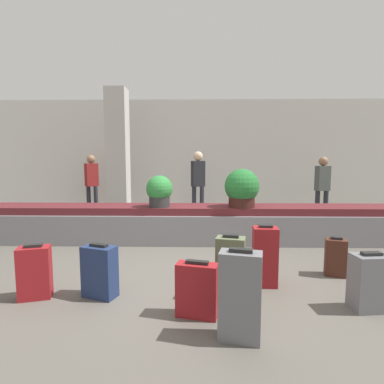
{
  "coord_description": "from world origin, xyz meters",
  "views": [
    {
      "loc": [
        0.11,
        -3.73,
        1.47
      ],
      "look_at": [
        0.0,
        1.65,
        0.9
      ],
      "focal_mm": 28.0,
      "sensor_mm": 36.0,
      "label": 1
    }
  ],
  "objects_px": {
    "suitcase_4": "(35,272)",
    "suitcase_7": "(197,290)",
    "suitcase_3": "(335,257)",
    "suitcase_1": "(230,268)",
    "traveler_1": "(92,179)",
    "suitcase_5": "(265,256)",
    "pillar": "(118,155)",
    "suitcase_0": "(240,296)",
    "traveler_2": "(198,179)",
    "traveler_0": "(322,184)",
    "suitcase_6": "(370,282)",
    "potted_plant_0": "(242,188)",
    "suitcase_2": "(100,271)",
    "potted_plant_1": "(159,191)"
  },
  "relations": [
    {
      "from": "suitcase_5",
      "to": "suitcase_7",
      "type": "distance_m",
      "value": 1.07
    },
    {
      "from": "potted_plant_1",
      "to": "suitcase_0",
      "type": "bearing_deg",
      "value": -70.53
    },
    {
      "from": "suitcase_3",
      "to": "traveler_0",
      "type": "xyz_separation_m",
      "value": [
        1.22,
        3.44,
        0.67
      ]
    },
    {
      "from": "suitcase_2",
      "to": "suitcase_3",
      "type": "relative_size",
      "value": 1.17
    },
    {
      "from": "suitcase_1",
      "to": "traveler_1",
      "type": "relative_size",
      "value": 0.43
    },
    {
      "from": "potted_plant_0",
      "to": "potted_plant_1",
      "type": "distance_m",
      "value": 1.45
    },
    {
      "from": "traveler_0",
      "to": "traveler_1",
      "type": "height_order",
      "value": "traveler_1"
    },
    {
      "from": "suitcase_6",
      "to": "suitcase_7",
      "type": "bearing_deg",
      "value": 179.49
    },
    {
      "from": "potted_plant_1",
      "to": "suitcase_4",
      "type": "bearing_deg",
      "value": -115.57
    },
    {
      "from": "suitcase_2",
      "to": "traveler_2",
      "type": "distance_m",
      "value": 4.63
    },
    {
      "from": "suitcase_0",
      "to": "traveler_2",
      "type": "distance_m",
      "value": 5.25
    },
    {
      "from": "suitcase_1",
      "to": "suitcase_5",
      "type": "relative_size",
      "value": 0.96
    },
    {
      "from": "suitcase_4",
      "to": "suitcase_7",
      "type": "height_order",
      "value": "suitcase_4"
    },
    {
      "from": "pillar",
      "to": "suitcase_4",
      "type": "bearing_deg",
      "value": -86.85
    },
    {
      "from": "potted_plant_1",
      "to": "traveler_0",
      "type": "bearing_deg",
      "value": 27.94
    },
    {
      "from": "suitcase_5",
      "to": "suitcase_4",
      "type": "bearing_deg",
      "value": -167.46
    },
    {
      "from": "suitcase_5",
      "to": "suitcase_0",
      "type": "bearing_deg",
      "value": -108.2
    },
    {
      "from": "pillar",
      "to": "suitcase_7",
      "type": "height_order",
      "value": "pillar"
    },
    {
      "from": "suitcase_1",
      "to": "suitcase_7",
      "type": "relative_size",
      "value": 1.28
    },
    {
      "from": "pillar",
      "to": "suitcase_0",
      "type": "relative_size",
      "value": 4.18
    },
    {
      "from": "suitcase_4",
      "to": "suitcase_5",
      "type": "bearing_deg",
      "value": -7.51
    },
    {
      "from": "suitcase_0",
      "to": "traveler_2",
      "type": "relative_size",
      "value": 0.45
    },
    {
      "from": "suitcase_7",
      "to": "suitcase_1",
      "type": "bearing_deg",
      "value": 60.15
    },
    {
      "from": "pillar",
      "to": "suitcase_4",
      "type": "relative_size",
      "value": 5.44
    },
    {
      "from": "suitcase_1",
      "to": "suitcase_3",
      "type": "distance_m",
      "value": 1.56
    },
    {
      "from": "suitcase_4",
      "to": "suitcase_7",
      "type": "distance_m",
      "value": 1.76
    },
    {
      "from": "suitcase_1",
      "to": "traveler_2",
      "type": "relative_size",
      "value": 0.41
    },
    {
      "from": "potted_plant_1",
      "to": "traveler_2",
      "type": "bearing_deg",
      "value": 73.44
    },
    {
      "from": "suitcase_6",
      "to": "traveler_2",
      "type": "xyz_separation_m",
      "value": [
        -1.68,
        4.68,
        0.73
      ]
    },
    {
      "from": "suitcase_1",
      "to": "suitcase_7",
      "type": "bearing_deg",
      "value": -119.81
    },
    {
      "from": "suitcase_2",
      "to": "traveler_1",
      "type": "height_order",
      "value": "traveler_1"
    },
    {
      "from": "suitcase_1",
      "to": "suitcase_3",
      "type": "xyz_separation_m",
      "value": [
        1.41,
        0.66,
        -0.09
      ]
    },
    {
      "from": "suitcase_1",
      "to": "suitcase_7",
      "type": "xyz_separation_m",
      "value": [
        -0.35,
        -0.38,
        -0.08
      ]
    },
    {
      "from": "suitcase_0",
      "to": "suitcase_5",
      "type": "distance_m",
      "value": 1.17
    },
    {
      "from": "suitcase_0",
      "to": "suitcase_7",
      "type": "xyz_separation_m",
      "value": [
        -0.35,
        0.36,
        -0.11
      ]
    },
    {
      "from": "suitcase_2",
      "to": "suitcase_7",
      "type": "relative_size",
      "value": 1.09
    },
    {
      "from": "traveler_0",
      "to": "pillar",
      "type": "bearing_deg",
      "value": -18.64
    },
    {
      "from": "traveler_1",
      "to": "traveler_0",
      "type": "bearing_deg",
      "value": -51.65
    },
    {
      "from": "suitcase_3",
      "to": "suitcase_1",
      "type": "bearing_deg",
      "value": -136.68
    },
    {
      "from": "suitcase_6",
      "to": "traveler_1",
      "type": "relative_size",
      "value": 0.36
    },
    {
      "from": "suitcase_6",
      "to": "traveler_0",
      "type": "height_order",
      "value": "traveler_0"
    },
    {
      "from": "traveler_0",
      "to": "traveler_2",
      "type": "height_order",
      "value": "traveler_2"
    },
    {
      "from": "suitcase_0",
      "to": "traveler_2",
      "type": "bearing_deg",
      "value": 106.79
    },
    {
      "from": "suitcase_5",
      "to": "suitcase_7",
      "type": "xyz_separation_m",
      "value": [
        -0.79,
        -0.72,
        -0.09
      ]
    },
    {
      "from": "suitcase_4",
      "to": "traveler_2",
      "type": "distance_m",
      "value": 4.87
    },
    {
      "from": "suitcase_5",
      "to": "potted_plant_1",
      "type": "height_order",
      "value": "potted_plant_1"
    },
    {
      "from": "traveler_0",
      "to": "suitcase_5",
      "type": "bearing_deg",
      "value": 43.65
    },
    {
      "from": "suitcase_3",
      "to": "potted_plant_0",
      "type": "bearing_deg",
      "value": 141.36
    },
    {
      "from": "suitcase_5",
      "to": "potted_plant_1",
      "type": "distance_m",
      "value": 2.41
    },
    {
      "from": "suitcase_0",
      "to": "potted_plant_1",
      "type": "bearing_deg",
      "value": 122.46
    }
  ]
}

